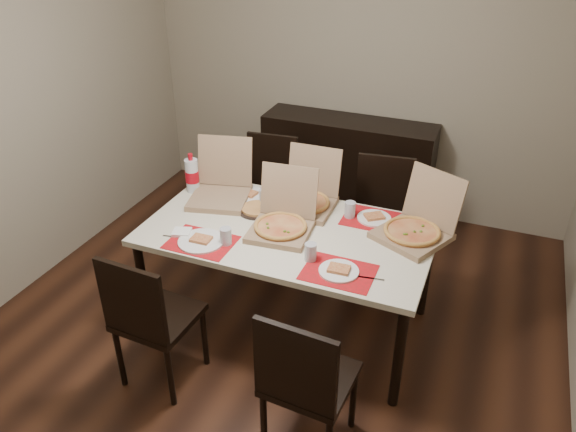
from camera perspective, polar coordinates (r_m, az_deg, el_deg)
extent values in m
cube|color=#3C1F12|center=(3.92, -2.02, -11.69)|extent=(3.80, 4.00, 0.02)
cube|color=gray|center=(5.00, 7.31, 14.77)|extent=(3.80, 0.02, 2.60)
cube|color=gray|center=(4.31, -26.67, 9.31)|extent=(0.02, 4.00, 2.60)
cube|color=black|center=(5.08, 6.00, 4.87)|extent=(1.50, 0.40, 0.90)
cube|color=beige|center=(3.56, 0.00, -1.67)|extent=(1.80, 1.00, 0.04)
cylinder|color=black|center=(3.81, -14.45, -7.17)|extent=(0.06, 0.06, 0.71)
cylinder|color=black|center=(3.27, 11.16, -13.97)|extent=(0.06, 0.06, 0.71)
cylinder|color=black|center=(4.41, -8.02, -0.86)|extent=(0.06, 0.06, 0.71)
cylinder|color=black|center=(3.96, 13.86, -5.52)|extent=(0.06, 0.06, 0.71)
cube|color=black|center=(3.41, -13.01, -9.97)|extent=(0.44, 0.44, 0.04)
cube|color=black|center=(3.15, -15.59, -8.41)|extent=(0.42, 0.05, 0.46)
cylinder|color=black|center=(3.56, -16.71, -13.59)|extent=(0.04, 0.04, 0.43)
cylinder|color=black|center=(3.38, -11.87, -15.69)|extent=(0.04, 0.04, 0.43)
cylinder|color=black|center=(3.76, -13.19, -10.33)|extent=(0.04, 0.04, 0.43)
cylinder|color=black|center=(3.58, -8.48, -12.08)|extent=(0.04, 0.04, 0.43)
cube|color=black|center=(2.98, 2.29, -16.18)|extent=(0.45, 0.45, 0.04)
cube|color=black|center=(2.68, 0.71, -15.15)|extent=(0.42, 0.06, 0.46)
cylinder|color=black|center=(3.10, -2.48, -20.31)|extent=(0.04, 0.04, 0.43)
cylinder|color=black|center=(3.31, 0.55, -16.00)|extent=(0.04, 0.04, 0.43)
cylinder|color=black|center=(3.23, 6.64, -17.90)|extent=(0.04, 0.04, 0.43)
cube|color=black|center=(4.54, -2.26, 1.76)|extent=(0.46, 0.46, 0.04)
cube|color=black|center=(4.59, -1.58, 5.60)|extent=(0.42, 0.07, 0.46)
cylinder|color=black|center=(4.76, 0.53, -0.03)|extent=(0.04, 0.04, 0.43)
cylinder|color=black|center=(4.85, -3.56, 0.57)|extent=(0.04, 0.04, 0.43)
cylinder|color=black|center=(4.46, -0.73, -2.26)|extent=(0.04, 0.04, 0.43)
cylinder|color=black|center=(4.56, -5.06, -1.57)|extent=(0.04, 0.04, 0.43)
cube|color=black|center=(4.22, 9.23, -0.96)|extent=(0.47, 0.47, 0.04)
cube|color=black|center=(4.27, 9.80, 3.19)|extent=(0.42, 0.08, 0.46)
cylinder|color=black|center=(4.49, 11.53, -2.67)|extent=(0.04, 0.04, 0.43)
cylinder|color=black|center=(4.51, 6.99, -2.08)|extent=(0.04, 0.04, 0.43)
cylinder|color=black|center=(4.19, 11.13, -5.25)|extent=(0.04, 0.04, 0.43)
cylinder|color=black|center=(4.21, 6.26, -4.60)|extent=(0.04, 0.04, 0.43)
cube|color=red|center=(3.46, -8.80, -2.65)|extent=(0.40, 0.30, 0.00)
cylinder|color=white|center=(3.45, -8.81, -2.53)|extent=(0.28, 0.28, 0.01)
cube|color=tan|center=(3.45, -8.83, -2.32)|extent=(0.12, 0.09, 0.02)
cylinder|color=#A7A9B2|center=(3.39, -6.33, -2.07)|extent=(0.07, 0.07, 0.11)
cube|color=#B2B2B7|center=(3.53, -11.12, -2.16)|extent=(0.20, 0.04, 0.00)
cube|color=white|center=(3.56, -10.73, -1.62)|extent=(0.13, 0.13, 0.02)
cube|color=red|center=(3.17, 5.17, -5.71)|extent=(0.40, 0.30, 0.00)
cylinder|color=white|center=(3.17, 5.18, -5.59)|extent=(0.23, 0.23, 0.01)
cube|color=tan|center=(3.16, 5.19, -5.37)|extent=(0.12, 0.10, 0.02)
cylinder|color=#A7A9B2|center=(3.23, 2.31, -3.69)|extent=(0.07, 0.07, 0.11)
cube|color=#B2B2B7|center=(3.15, 7.94, -6.24)|extent=(0.20, 0.04, 0.00)
cube|color=red|center=(3.95, -4.07, 2.05)|extent=(0.40, 0.30, 0.00)
cylinder|color=white|center=(3.94, -4.07, 2.15)|extent=(0.26, 0.26, 0.01)
cube|color=tan|center=(3.93, -4.08, 2.35)|extent=(0.13, 0.11, 0.02)
cylinder|color=#A7A9B2|center=(3.81, -2.39, 1.95)|extent=(0.07, 0.07, 0.11)
cube|color=#B2B2B7|center=(4.02, -6.51, 2.48)|extent=(0.20, 0.04, 0.00)
cube|color=white|center=(4.04, -5.88, 2.84)|extent=(0.13, 0.13, 0.02)
cube|color=red|center=(3.70, 8.73, -0.33)|extent=(0.40, 0.30, 0.00)
cylinder|color=white|center=(3.69, 8.74, -0.22)|extent=(0.22, 0.22, 0.01)
cube|color=tan|center=(3.68, 8.76, -0.02)|extent=(0.15, 0.14, 0.02)
cylinder|color=#A7A9B2|center=(3.68, 6.32, 0.63)|extent=(0.07, 0.07, 0.11)
cube|color=#B2B2B7|center=(3.66, 11.20, -0.91)|extent=(0.20, 0.04, 0.00)
cube|color=white|center=(3.48, -0.40, -1.89)|extent=(0.16, 0.16, 0.02)
cube|color=#8A6C50|center=(3.50, -0.77, -1.50)|extent=(0.40, 0.40, 0.04)
cube|color=#8A6C50|center=(3.56, 0.10, 2.55)|extent=(0.37, 0.11, 0.33)
cylinder|color=tan|center=(3.49, -0.77, -1.11)|extent=(0.34, 0.34, 0.02)
cube|color=#8A6C50|center=(3.53, 12.42, -1.98)|extent=(0.52, 0.52, 0.04)
cube|color=#8A6C50|center=(3.58, 14.62, 1.80)|extent=(0.38, 0.25, 0.35)
cylinder|color=tan|center=(3.51, 12.47, -1.59)|extent=(0.44, 0.44, 0.02)
cube|color=#8A6C50|center=(3.90, -6.95, 1.82)|extent=(0.46, 0.46, 0.04)
cube|color=#8A6C50|center=(3.98, -6.42, 5.61)|extent=(0.40, 0.17, 0.35)
cube|color=#8A6C50|center=(3.77, 1.74, 0.99)|extent=(0.38, 0.38, 0.04)
cube|color=#8A6C50|center=(3.84, 2.69, 4.68)|extent=(0.37, 0.09, 0.33)
cylinder|color=tan|center=(3.76, 1.75, 1.36)|extent=(0.32, 0.32, 0.02)
cylinder|color=black|center=(3.75, -3.17, 0.58)|extent=(0.25, 0.25, 0.01)
cylinder|color=tan|center=(3.74, -3.18, 0.78)|extent=(0.21, 0.21, 0.02)
imported|color=white|center=(3.65, 2.32, -0.15)|extent=(0.18, 0.18, 0.03)
cylinder|color=silver|center=(4.01, -9.72, 4.07)|extent=(0.09, 0.09, 0.24)
cylinder|color=#AE0815|center=(4.01, -9.71, 4.01)|extent=(0.10, 0.10, 0.08)
cylinder|color=#AE0815|center=(3.95, -9.89, 5.94)|extent=(0.03, 0.03, 0.05)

